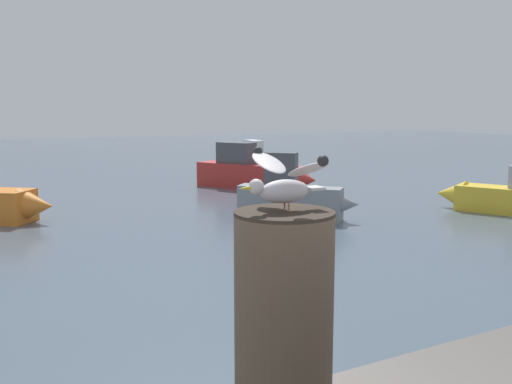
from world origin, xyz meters
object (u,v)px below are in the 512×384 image
at_px(boat_green, 249,160).
at_px(boat_grey, 294,198).
at_px(mooring_post, 284,335).
at_px(boat_red, 254,173).
at_px(seagull, 284,181).

relative_size(boat_green, boat_grey, 1.46).
bearing_deg(boat_grey, boat_green, 67.46).
xyz_separation_m(mooring_post, boat_grey, (6.91, 10.74, -1.39)).
bearing_deg(boat_grey, mooring_post, -122.76).
xyz_separation_m(mooring_post, boat_green, (11.74, 22.37, -1.46)).
bearing_deg(boat_red, mooring_post, -118.07).
height_order(seagull, boat_grey, seagull).
height_order(boat_grey, boat_red, boat_grey).
relative_size(mooring_post, boat_green, 0.27).
height_order(mooring_post, seagull, seagull).
height_order(seagull, boat_green, seagull).
bearing_deg(boat_green, boat_grey, -112.54).
bearing_deg(mooring_post, seagull, 177.27).
bearing_deg(mooring_post, boat_red, 61.93).
distance_m(mooring_post, boat_red, 18.69).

